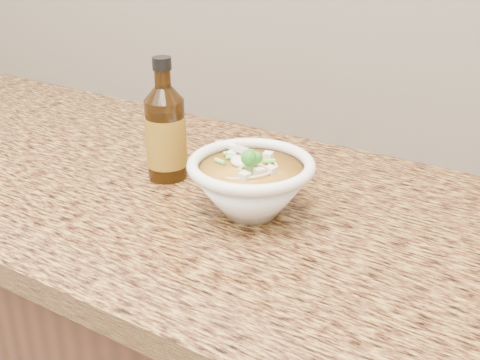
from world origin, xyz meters
The scene contains 3 objects.
counter_slab centered at (0.00, 1.68, 0.88)m, with size 4.00×0.68×0.04m, color #A2883B.
soup_bowl centered at (0.13, 1.64, 0.95)m, with size 0.21×0.20×0.11m.
hot_sauce_bottle centered at (-0.07, 1.68, 0.98)m, with size 0.09×0.09×0.21m.
Camera 1 is at (0.56, 0.93, 1.35)m, focal length 45.00 mm.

